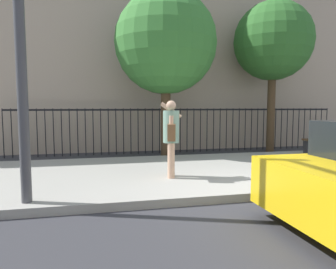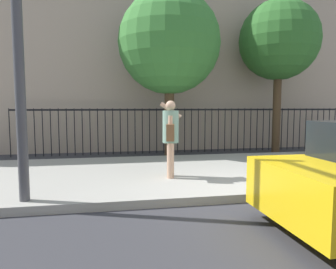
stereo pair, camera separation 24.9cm
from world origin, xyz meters
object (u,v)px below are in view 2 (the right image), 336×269
at_px(street_bench, 336,139).
at_px(pedestrian_on_phone, 171,133).
at_px(street_tree_near, 169,43).
at_px(street_tree_mid, 279,41).

bearing_deg(street_bench, pedestrian_on_phone, -159.63).
height_order(pedestrian_on_phone, street_bench, pedestrian_on_phone).
bearing_deg(street_tree_near, pedestrian_on_phone, -100.31).
xyz_separation_m(street_bench, street_tree_near, (-5.12, 1.24, 3.00)).
xyz_separation_m(pedestrian_on_phone, street_tree_near, (0.61, 3.37, 2.55)).
bearing_deg(street_bench, street_tree_near, 166.36).
relative_size(pedestrian_on_phone, street_tree_mid, 0.31).
distance_m(street_bench, street_tree_near, 6.06).
distance_m(pedestrian_on_phone, street_bench, 6.13).
height_order(street_bench, street_tree_mid, street_tree_mid).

